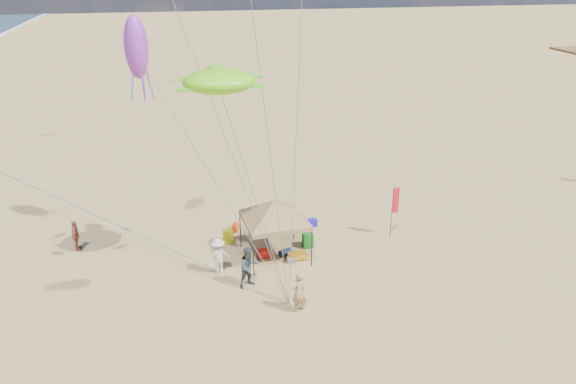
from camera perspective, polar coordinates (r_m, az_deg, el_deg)
name	(u,v)px	position (r m, az deg, el deg)	size (l,w,h in m)	color
ground	(303,310)	(22.82, 1.63, -12.22)	(280.00, 280.00, 0.00)	tan
canopy_tent	(274,202)	(25.19, -1.43, -1.09)	(5.56, 5.56, 3.44)	black
feather_flag	(395,203)	(28.09, 11.12, -1.18)	(0.40, 0.15, 2.73)	black
cooler_red	(264,253)	(26.37, -2.57, -6.44)	(0.54, 0.38, 0.38)	red
cooler_blue	(312,223)	(29.31, 2.51, -3.22)	(0.54, 0.38, 0.38)	#1D17BD
bag_navy	(285,252)	(26.44, -0.28, -6.35)	(0.36, 0.36, 0.60)	#0C1E37
bag_orange	(235,227)	(28.93, -5.58, -3.71)	(0.36, 0.36, 0.60)	#EF420D
chair_green	(308,240)	(27.20, 2.08, -5.06)	(0.50, 0.50, 0.70)	#15771E
chair_yellow	(228,236)	(27.74, -6.31, -4.60)	(0.50, 0.50, 0.70)	gold
crate_grey	(291,261)	(25.86, 0.30, -7.20)	(0.34, 0.30, 0.28)	slate
beach_cart	(298,256)	(26.14, 1.01, -6.69)	(0.90, 0.50, 0.24)	orange
person_near_a	(299,292)	(22.26, 1.11, -10.42)	(0.66, 0.43, 1.81)	tan
person_near_b	(249,267)	(23.85, -4.10, -7.84)	(0.92, 0.72, 1.90)	#39464E
person_near_c	(218,256)	(24.97, -7.32, -6.66)	(1.13, 0.65, 1.75)	silver
person_far_a	(76,236)	(28.61, -21.33, -4.28)	(0.92, 0.38, 1.58)	#98513A
turtle_kite	(219,82)	(22.19, -7.22, 11.40)	(2.94, 2.35, 0.98)	#6EE714
squid_kite	(136,47)	(26.07, -15.60, 14.38)	(1.08, 1.08, 2.81)	purple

